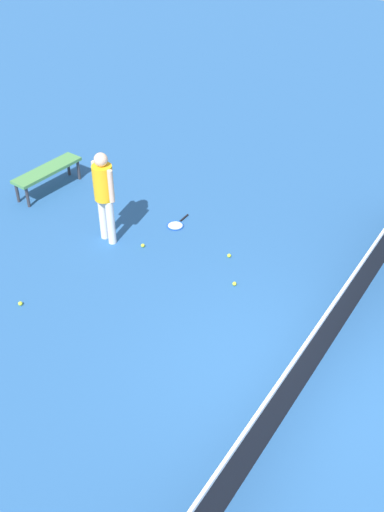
% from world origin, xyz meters
% --- Properties ---
extents(ground_plane, '(40.00, 40.00, 0.00)m').
position_xyz_m(ground_plane, '(0.00, 0.00, 0.00)').
color(ground_plane, '#265693').
extents(court_net, '(10.09, 0.09, 1.07)m').
position_xyz_m(court_net, '(0.00, 0.00, 0.50)').
color(court_net, '#4C4C51').
rests_on(court_net, ground_plane).
extents(player_near_side, '(0.41, 0.53, 1.70)m').
position_xyz_m(player_near_side, '(-1.22, -4.31, 1.01)').
color(player_near_side, white).
rests_on(player_near_side, ground_plane).
extents(tennis_racket_near_player, '(0.58, 0.31, 0.03)m').
position_xyz_m(tennis_racket_near_player, '(-2.25, -3.56, 0.01)').
color(tennis_racket_near_player, blue).
rests_on(tennis_racket_near_player, ground_plane).
extents(tennis_ball_near_player, '(0.07, 0.07, 0.07)m').
position_xyz_m(tennis_ball_near_player, '(-1.33, -1.81, 0.03)').
color(tennis_ball_near_player, '#C6E033').
rests_on(tennis_ball_near_player, ground_plane).
extents(tennis_ball_by_net, '(0.07, 0.07, 0.07)m').
position_xyz_m(tennis_ball_by_net, '(-1.93, -2.26, 0.03)').
color(tennis_ball_by_net, '#C6E033').
rests_on(tennis_ball_by_net, ground_plane).
extents(tennis_ball_midcourt, '(0.07, 0.07, 0.07)m').
position_xyz_m(tennis_ball_midcourt, '(-1.37, -3.67, 0.03)').
color(tennis_ball_midcourt, '#C6E033').
rests_on(tennis_ball_midcourt, ground_plane).
extents(tennis_ball_baseline, '(0.07, 0.07, 0.07)m').
position_xyz_m(tennis_ball_baseline, '(0.88, -4.34, 0.03)').
color(tennis_ball_baseline, '#C6E033').
rests_on(tennis_ball_baseline, ground_plane).
extents(courtside_bench, '(1.52, 0.51, 0.48)m').
position_xyz_m(courtside_bench, '(-1.93, -6.40, 0.42)').
color(courtside_bench, '#4C8C4C').
rests_on(courtside_bench, ground_plane).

